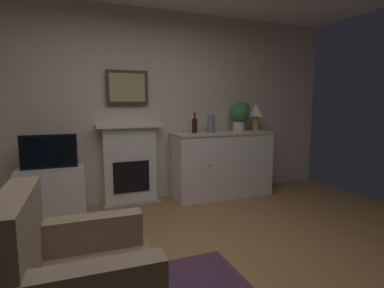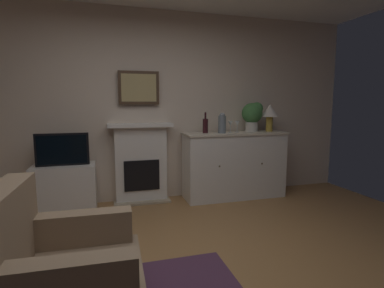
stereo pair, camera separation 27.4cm
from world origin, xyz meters
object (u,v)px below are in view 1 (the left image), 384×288
(wine_glass_center, at_px, (225,124))
(tv_cabinet, at_px, (52,193))
(vase_decorative, at_px, (211,123))
(framed_picture, at_px, (127,88))
(table_lamp, at_px, (256,112))
(wine_glass_left, at_px, (219,124))
(tv_set, at_px, (49,152))
(armchair, at_px, (75,284))
(fireplace_unit, at_px, (130,164))
(potted_plant_small, at_px, (240,114))
(sideboard_cabinet, at_px, (223,164))
(wine_bottle, at_px, (195,125))

(wine_glass_center, xyz_separation_m, tv_cabinet, (-2.34, 0.01, -0.77))
(vase_decorative, bearing_deg, framed_picture, 166.21)
(table_lamp, relative_size, wine_glass_left, 2.42)
(framed_picture, relative_size, tv_cabinet, 0.73)
(table_lamp, relative_size, tv_set, 0.65)
(wine_glass_center, height_order, armchair, wine_glass_center)
(fireplace_unit, distance_m, armchair, 2.50)
(framed_picture, distance_m, vase_decorative, 1.24)
(potted_plant_small, bearing_deg, table_lamp, -10.15)
(sideboard_cabinet, relative_size, tv_set, 2.40)
(tv_cabinet, bearing_deg, framed_picture, 12.01)
(wine_bottle, bearing_deg, tv_cabinet, -179.56)
(sideboard_cabinet, bearing_deg, framed_picture, 170.50)
(wine_glass_left, distance_m, tv_set, 2.25)
(fireplace_unit, distance_m, potted_plant_small, 1.77)
(wine_bottle, relative_size, potted_plant_small, 0.67)
(wine_bottle, height_order, armchair, wine_bottle)
(tv_cabinet, bearing_deg, table_lamp, -0.30)
(wine_bottle, distance_m, vase_decorative, 0.23)
(vase_decorative, relative_size, potted_plant_small, 0.65)
(fireplace_unit, relative_size, wine_glass_center, 6.67)
(table_lamp, xyz_separation_m, wine_glass_left, (-0.63, -0.00, -0.16))
(wine_bottle, xyz_separation_m, tv_cabinet, (-1.87, -0.01, -0.76))
(tv_cabinet, bearing_deg, wine_bottle, 0.44)
(table_lamp, distance_m, potted_plant_small, 0.26)
(tv_set, xyz_separation_m, armchair, (0.23, -2.20, -0.42))
(fireplace_unit, bearing_deg, vase_decorative, -11.56)
(fireplace_unit, relative_size, table_lamp, 2.75)
(fireplace_unit, height_order, table_lamp, table_lamp)
(wine_glass_center, height_order, tv_cabinet, wine_glass_center)
(tv_set, bearing_deg, potted_plant_small, 1.18)
(fireplace_unit, bearing_deg, wine_glass_left, -8.23)
(tv_cabinet, xyz_separation_m, armchair, (0.23, -2.22, 0.08))
(armchair, bearing_deg, wine_glass_center, 46.26)
(sideboard_cabinet, xyz_separation_m, tv_cabinet, (-2.30, 0.02, -0.18))
(sideboard_cabinet, xyz_separation_m, wine_bottle, (-0.44, 0.03, 0.58))
(tv_cabinet, bearing_deg, potted_plant_small, 0.67)
(tv_set, bearing_deg, armchair, -84.08)
(tv_cabinet, distance_m, armchair, 2.24)
(wine_bottle, relative_size, wine_glass_left, 1.76)
(framed_picture, bearing_deg, vase_decorative, -13.79)
(wine_glass_center, xyz_separation_m, tv_set, (-2.34, -0.01, -0.27))
(wine_bottle, bearing_deg, wine_glass_center, -3.38)
(fireplace_unit, distance_m, wine_glass_left, 1.38)
(table_lamp, height_order, wine_glass_left, table_lamp)
(tv_cabinet, relative_size, armchair, 0.82)
(wine_glass_left, relative_size, vase_decorative, 0.59)
(framed_picture, height_order, tv_set, framed_picture)
(framed_picture, relative_size, wine_glass_left, 3.33)
(table_lamp, xyz_separation_m, vase_decorative, (-0.77, -0.05, -0.14))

